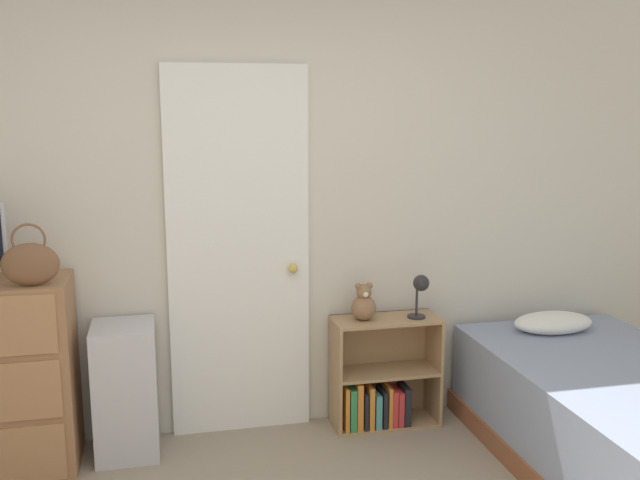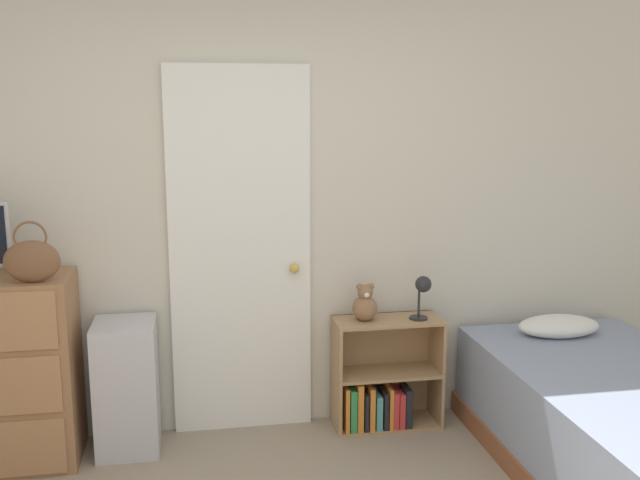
# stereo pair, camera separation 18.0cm
# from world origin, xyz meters

# --- Properties ---
(wall_back) EXTENTS (10.00, 0.06, 2.55)m
(wall_back) POSITION_xyz_m (0.00, 2.01, 1.27)
(wall_back) COLOR beige
(wall_back) RESTS_ON ground_plane
(door_closed) EXTENTS (0.79, 0.09, 2.08)m
(door_closed) POSITION_xyz_m (-0.02, 1.96, 1.04)
(door_closed) COLOR white
(door_closed) RESTS_ON ground_plane
(handbag) EXTENTS (0.27, 0.09, 0.31)m
(handbag) POSITION_xyz_m (-1.05, 1.62, 1.11)
(handbag) COLOR brown
(handbag) RESTS_ON dresser
(storage_bin) EXTENTS (0.33, 0.35, 0.72)m
(storage_bin) POSITION_xyz_m (-0.66, 1.79, 0.36)
(storage_bin) COLOR silver
(storage_bin) RESTS_ON ground_plane
(bookshelf) EXTENTS (0.62, 0.27, 0.65)m
(bookshelf) POSITION_xyz_m (0.78, 1.83, 0.24)
(bookshelf) COLOR tan
(bookshelf) RESTS_ON ground_plane
(teddy_bear) EXTENTS (0.14, 0.14, 0.22)m
(teddy_bear) POSITION_xyz_m (0.68, 1.83, 0.74)
(teddy_bear) COLOR #8C6647
(teddy_bear) RESTS_ON bookshelf
(desk_lamp) EXTENTS (0.12, 0.11, 0.26)m
(desk_lamp) POSITION_xyz_m (1.00, 1.79, 0.83)
(desk_lamp) COLOR #262628
(desk_lamp) RESTS_ON bookshelf
(bed) EXTENTS (1.07, 1.93, 0.65)m
(bed) POSITION_xyz_m (1.80, 1.01, 0.27)
(bed) COLOR brown
(bed) RESTS_ON ground_plane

